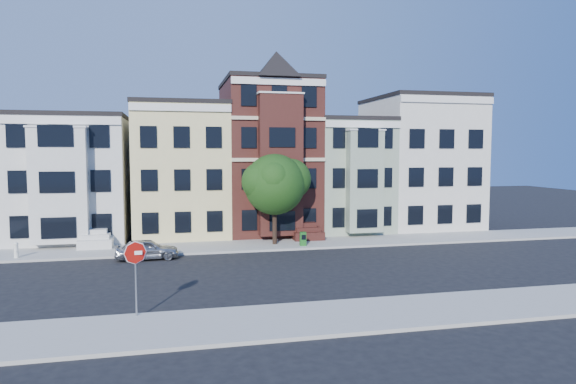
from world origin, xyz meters
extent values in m
plane|color=black|center=(0.00, 0.00, 0.00)|extent=(120.00, 120.00, 0.00)
cube|color=#9E9B93|center=(0.00, 8.00, 0.07)|extent=(60.00, 4.00, 0.15)
cube|color=#9E9B93|center=(0.00, -8.00, 0.07)|extent=(60.00, 4.00, 0.15)
cube|color=silver|center=(-15.00, 14.50, 4.50)|extent=(8.00, 9.00, 9.00)
cube|color=beige|center=(-7.00, 14.50, 5.00)|extent=(7.00, 9.00, 10.00)
cube|color=#3B1813|center=(0.00, 14.50, 6.00)|extent=(7.00, 9.00, 12.00)
cube|color=#90A087|center=(6.50, 14.50, 4.50)|extent=(6.00, 9.00, 9.00)
cube|color=silver|center=(13.50, 14.50, 5.50)|extent=(8.00, 9.00, 11.00)
imported|color=#A1A3A8|center=(-9.28, 5.20, 0.64)|extent=(3.85, 1.74, 1.28)
cube|color=#1C621F|center=(0.99, 6.85, 0.62)|extent=(0.46, 0.42, 0.94)
cylinder|color=white|center=(-17.00, 6.78, 0.54)|extent=(0.29, 0.29, 0.78)
camera|label=1|loc=(-7.77, -26.83, 6.56)|focal=32.00mm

